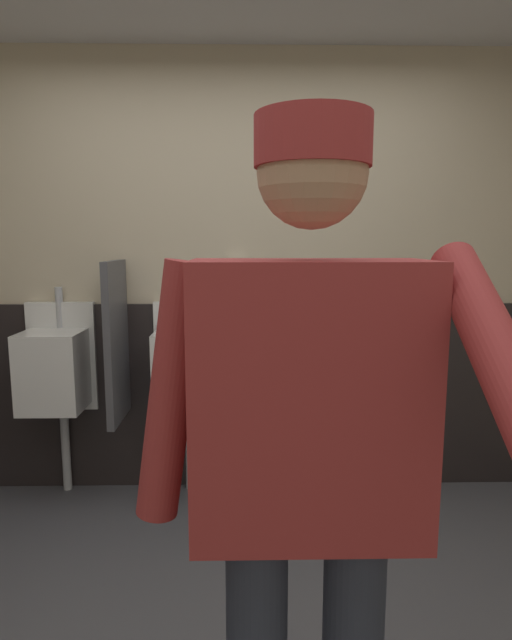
{
  "coord_description": "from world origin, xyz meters",
  "views": [
    {
      "loc": [
        0.07,
        -1.48,
        1.5
      ],
      "look_at": [
        0.1,
        0.17,
        1.25
      ],
      "focal_mm": 28.97,
      "sensor_mm": 36.0,
      "label": 1
    }
  ],
  "objects_px": {
    "person": "(308,458)",
    "urinal_left": "(55,369)",
    "soap_dispenser": "(239,274)",
    "urinal_middle": "(186,369)",
    "urinal_right": "(316,368)"
  },
  "relations": [
    {
      "from": "person",
      "to": "soap_dispenser",
      "type": "bearing_deg",
      "value": 95.13
    },
    {
      "from": "person",
      "to": "urinal_left",
      "type": "bearing_deg",
      "value": 123.49
    },
    {
      "from": "urinal_left",
      "to": "soap_dispenser",
      "type": "distance_m",
      "value": 1.19
    },
    {
      "from": "urinal_right",
      "to": "person",
      "type": "distance_m",
      "value": 1.9
    },
    {
      "from": "urinal_left",
      "to": "person",
      "type": "distance_m",
      "value": 2.25
    },
    {
      "from": "urinal_middle",
      "to": "soap_dispenser",
      "type": "relative_size",
      "value": 6.89
    },
    {
      "from": "urinal_middle",
      "to": "person",
      "type": "bearing_deg",
      "value": -75.5
    },
    {
      "from": "urinal_middle",
      "to": "urinal_left",
      "type": "bearing_deg",
      "value": 180.0
    },
    {
      "from": "person",
      "to": "soap_dispenser",
      "type": "relative_size",
      "value": 9.7
    },
    {
      "from": "urinal_left",
      "to": "person",
      "type": "relative_size",
      "value": 0.71
    },
    {
      "from": "urinal_middle",
      "to": "soap_dispenser",
      "type": "distance_m",
      "value": 0.63
    },
    {
      "from": "urinal_left",
      "to": "person",
      "type": "xyz_separation_m",
      "value": [
        1.23,
        -1.86,
        0.27
      ]
    },
    {
      "from": "urinal_left",
      "to": "urinal_middle",
      "type": "height_order",
      "value": "same"
    },
    {
      "from": "urinal_left",
      "to": "urinal_right",
      "type": "xyz_separation_m",
      "value": [
        1.5,
        0.0,
        0.0
      ]
    },
    {
      "from": "urinal_left",
      "to": "urinal_right",
      "type": "bearing_deg",
      "value": 0.0
    }
  ]
}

